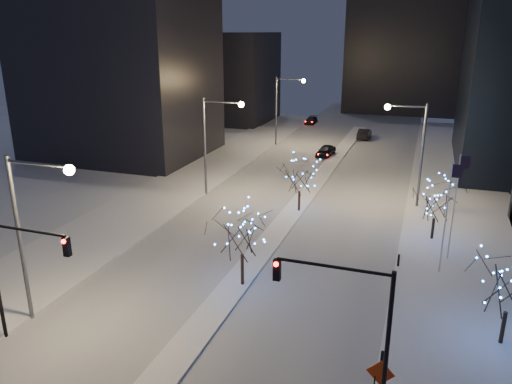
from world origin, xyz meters
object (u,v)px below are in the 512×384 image
at_px(street_lamp_w_far, 283,102).
at_px(traffic_signal_east, 353,313).
at_px(car_near, 326,151).
at_px(holiday_tree_median_far, 300,176).
at_px(car_mid, 364,134).
at_px(street_lamp_w_mid, 214,134).
at_px(street_lamp_east, 413,141).
at_px(street_lamp_w_near, 31,219).
at_px(holiday_tree_plaza_near, 511,285).
at_px(holiday_tree_median_near, 242,233).
at_px(holiday_tree_plaza_far, 436,201).
at_px(car_far, 311,120).
at_px(construction_sign, 380,377).
at_px(traffic_signal_west, 16,264).

distance_m(street_lamp_w_far, traffic_signal_east, 54.07).
relative_size(car_near, holiday_tree_median_far, 0.84).
relative_size(traffic_signal_east, car_mid, 1.45).
bearing_deg(street_lamp_w_mid, car_near, 70.00).
xyz_separation_m(street_lamp_east, holiday_tree_median_far, (-9.58, -4.99, -2.89)).
relative_size(street_lamp_w_near, holiday_tree_median_far, 1.88).
bearing_deg(holiday_tree_plaza_near, holiday_tree_median_near, 174.26).
height_order(car_near, holiday_tree_plaza_far, holiday_tree_plaza_far).
distance_m(holiday_tree_plaza_near, holiday_tree_plaza_far, 14.36).
height_order(car_far, construction_sign, construction_sign).
bearing_deg(street_lamp_w_near, holiday_tree_median_near, 39.61).
xyz_separation_m(street_lamp_w_mid, car_far, (-0.06, 44.06, -5.87)).
distance_m(street_lamp_w_near, holiday_tree_median_near, 12.53).
bearing_deg(traffic_signal_east, holiday_tree_plaza_far, 80.55).
bearing_deg(traffic_signal_east, construction_sign, 20.56).
bearing_deg(holiday_tree_plaza_far, car_far, 113.66).
bearing_deg(holiday_tree_plaza_near, traffic_signal_east, -134.87).
bearing_deg(car_near, traffic_signal_west, -91.27).
bearing_deg(holiday_tree_plaza_far, traffic_signal_east, -99.45).
distance_m(street_lamp_w_near, holiday_tree_plaza_far, 29.52).
xyz_separation_m(traffic_signal_east, holiday_tree_plaza_near, (7.21, 7.24, -1.08)).
xyz_separation_m(street_lamp_w_near, holiday_tree_plaza_far, (21.39, 20.11, -3.13)).
distance_m(street_lamp_w_far, car_mid, 15.14).
height_order(traffic_signal_west, holiday_tree_plaza_near, traffic_signal_west).
xyz_separation_m(street_lamp_east, car_far, (-19.08, 41.06, -5.82)).
xyz_separation_m(street_lamp_w_mid, holiday_tree_plaza_far, (21.39, -4.89, -3.13)).
xyz_separation_m(street_lamp_w_near, construction_sign, (19.24, -0.49, -5.06)).
bearing_deg(traffic_signal_east, car_mid, 96.66).
height_order(street_lamp_east, construction_sign, street_lamp_east).
bearing_deg(traffic_signal_west, street_lamp_w_far, 90.55).
height_order(holiday_tree_median_near, holiday_tree_plaza_near, holiday_tree_median_near).
distance_m(street_lamp_w_far, car_far, 19.94).
bearing_deg(construction_sign, holiday_tree_plaza_far, 86.14).
xyz_separation_m(street_lamp_w_near, car_far, (-0.06, 69.06, -5.87)).
xyz_separation_m(car_far, holiday_tree_median_near, (9.50, -61.25, 3.24)).
distance_m(holiday_tree_median_near, holiday_tree_median_far, 15.20).
bearing_deg(holiday_tree_median_far, holiday_tree_plaza_near, -46.98).
height_order(car_far, holiday_tree_plaza_near, holiday_tree_plaza_near).
height_order(street_lamp_w_far, car_mid, street_lamp_w_far).
distance_m(street_lamp_east, construction_sign, 28.93).
bearing_deg(street_lamp_w_near, holiday_tree_median_far, 67.70).
relative_size(car_near, car_mid, 0.92).
bearing_deg(holiday_tree_median_near, street_lamp_east, 64.61).
distance_m(traffic_signal_west, holiday_tree_median_far, 26.59).
relative_size(street_lamp_w_near, street_lamp_w_far, 1.00).
height_order(car_far, holiday_tree_median_far, holiday_tree_median_far).
height_order(street_lamp_w_mid, holiday_tree_plaza_near, street_lamp_w_mid).
height_order(street_lamp_east, holiday_tree_plaza_near, street_lamp_east).
xyz_separation_m(street_lamp_w_near, traffic_signal_east, (17.88, -1.00, -1.74)).
bearing_deg(construction_sign, holiday_tree_median_near, 141.83).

